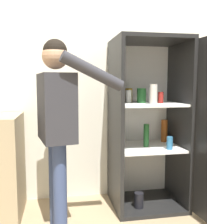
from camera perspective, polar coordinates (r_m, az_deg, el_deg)
The scene contains 3 objects.
wall_back at distance 2.81m, azimuth 1.32°, elevation 7.55°, with size 7.00×0.06×2.55m.
refrigerator at distance 2.53m, azimuth 12.37°, elevation -2.91°, with size 0.79×1.26×1.63m.
person at distance 2.13m, azimuth -10.02°, elevation -0.14°, with size 0.68×0.57×1.56m.
Camera 1 is at (-0.56, -1.77, 1.21)m, focal length 42.00 mm.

